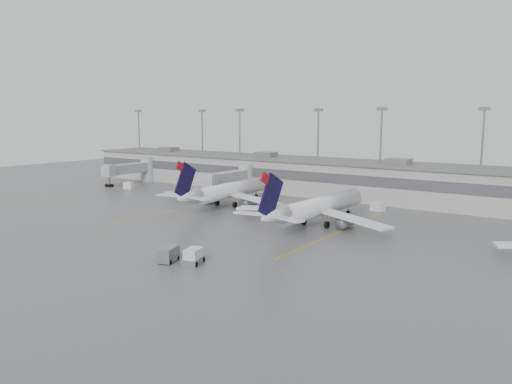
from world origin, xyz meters
The scene contains 17 objects.
ground centered at (0.00, 0.00, 0.00)m, with size 260.00×260.00×0.00m, color #515154.
terminal centered at (-0.01, 57.98, 4.17)m, with size 152.00×17.00×9.45m.
light_masts centered at (0.00, 63.75, 12.03)m, with size 142.40×8.00×20.60m.
jet_bridge_left centered at (-55.50, 45.72, 3.87)m, with size 4.00×17.20×7.00m.
jet_bridge_right centered at (-20.50, 45.72, 3.87)m, with size 4.00×17.20×7.00m.
stand_markings centered at (0.00, 24.00, 0.01)m, with size 105.25×40.00×0.01m.
jet_mid_left centered at (-11.80, 31.33, 3.30)m, with size 29.26×32.84×10.62m.
jet_mid_right centered at (12.44, 25.32, 3.33)m, with size 29.53×33.15×10.72m.
baggage_tug centered at (10.06, -3.42, 0.78)m, with size 2.76×3.53×2.00m.
baggage_cart centered at (6.86, -4.62, 1.01)m, with size 2.53×3.39×1.94m.
gse_uld_a centered at (-48.28, 36.45, 0.85)m, with size 2.41×1.61×1.71m, color silver.
gse_uld_b centered at (-16.86, 41.60, 0.93)m, with size 2.62×1.75×1.85m, color silver.
gse_uld_c centered at (15.82, 44.41, 0.91)m, with size 2.57×1.71×1.82m, color silver.
gse_loader centered at (-26.24, 41.52, 0.95)m, with size 1.90×3.03×1.90m, color slate.
cone_a centered at (-48.98, 36.25, 0.30)m, with size 0.38×0.38×0.60m, color #FF3A05.
cone_b centered at (-17.98, 40.44, 0.31)m, with size 0.39×0.39×0.62m, color #FF3A05.
cone_c centered at (9.66, 32.97, 0.33)m, with size 0.42×0.42×0.67m, color #FF3A05.
Camera 1 is at (51.85, -49.21, 18.68)m, focal length 35.00 mm.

